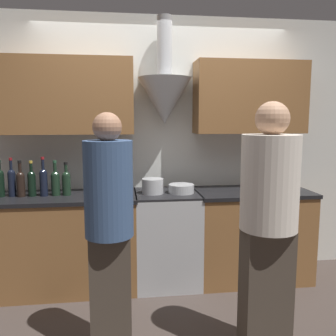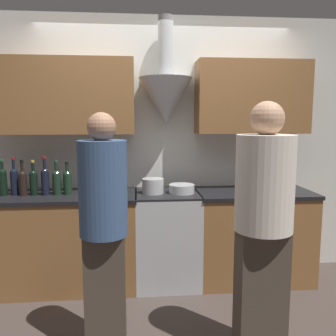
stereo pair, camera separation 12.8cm
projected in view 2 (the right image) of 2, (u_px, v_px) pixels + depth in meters
name	position (u px, v px, depth m)	size (l,w,h in m)	color
ground_plane	(170.00, 297.00, 3.20)	(12.00, 12.00, 0.00)	#423833
wall_back	(162.00, 131.00, 3.57)	(8.40, 0.51, 2.60)	silver
counter_left	(68.00, 240.00, 3.37)	(1.31, 0.62, 0.89)	brown
counter_right	(252.00, 235.00, 3.52)	(1.12, 0.62, 0.89)	brown
stove_range	(167.00, 237.00, 3.45)	(0.60, 0.60, 0.89)	#B7BABC
wine_bottle_0	(3.00, 180.00, 3.25)	(0.07, 0.07, 0.33)	black
wine_bottle_1	(14.00, 180.00, 3.26)	(0.07, 0.07, 0.35)	black
wine_bottle_2	(23.00, 181.00, 3.24)	(0.07, 0.07, 0.33)	black
wine_bottle_3	(34.00, 181.00, 3.26)	(0.07, 0.07, 0.32)	black
wine_bottle_4	(45.00, 180.00, 3.26)	(0.07, 0.07, 0.36)	black
wine_bottle_5	(57.00, 181.00, 3.29)	(0.08, 0.08, 0.32)	black
wine_bottle_6	(68.00, 181.00, 3.29)	(0.08, 0.08, 0.31)	black
stock_pot	(153.00, 186.00, 3.34)	(0.20, 0.20, 0.14)	#B7BABC
mixing_bowl	(182.00, 189.00, 3.36)	(0.24, 0.24, 0.08)	#B7BABC
orange_fruit	(253.00, 187.00, 3.46)	(0.07, 0.07, 0.07)	orange
saucepan	(270.00, 183.00, 3.59)	(0.16, 0.16, 0.11)	#B7BABC
chefs_knife	(271.00, 193.00, 3.34)	(0.26, 0.06, 0.01)	silver
person_foreground_left	(104.00, 225.00, 2.32)	(0.31, 0.31, 1.63)	#473D33
person_foreground_right	(263.00, 222.00, 2.28)	(0.37, 0.37, 1.70)	#473D33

